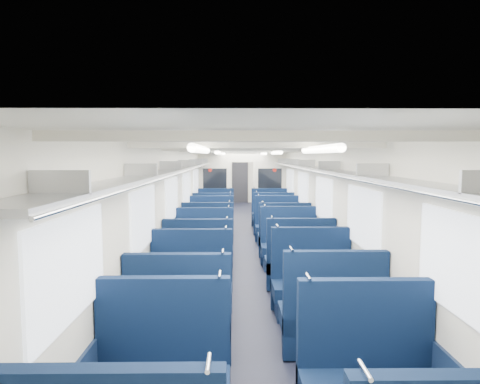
{
  "coord_description": "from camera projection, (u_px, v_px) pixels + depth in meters",
  "views": [
    {
      "loc": [
        -0.23,
        -10.32,
        2.2
      ],
      "look_at": [
        -0.09,
        1.23,
        1.18
      ],
      "focal_mm": 30.74,
      "sensor_mm": 36.0,
      "label": 1
    }
  ],
  "objects": [
    {
      "name": "seat_7",
      "position": [
        312.0,
        288.0,
        5.67
      ],
      "size": [
        1.11,
        0.61,
        1.23
      ],
      "color": "#0D2042",
      "rests_on": "floor"
    },
    {
      "name": "seat_4",
      "position": [
        180.0,
        325.0,
        4.43
      ],
      "size": [
        1.11,
        0.61,
        1.23
      ],
      "color": "#0D2042",
      "rests_on": "floor"
    },
    {
      "name": "seat_12",
      "position": [
        208.0,
        239.0,
        9.04
      ],
      "size": [
        1.11,
        0.61,
        1.23
      ],
      "color": "#0D2042",
      "rests_on": "floor"
    },
    {
      "name": "seat_10",
      "position": [
        204.0,
        251.0,
        7.84
      ],
      "size": [
        1.11,
        0.61,
        1.23
      ],
      "color": "#0D2042",
      "rests_on": "floor"
    },
    {
      "name": "floor",
      "position": [
        244.0,
        242.0,
        10.47
      ],
      "size": [
        2.8,
        18.0,
        0.01
      ],
      "primitive_type": "cube",
      "color": "black",
      "rests_on": "ground"
    },
    {
      "name": "seat_5",
      "position": [
        331.0,
        320.0,
        4.55
      ],
      "size": [
        1.11,
        0.61,
        1.23
      ],
      "color": "#0D2042",
      "rests_on": "floor"
    },
    {
      "name": "end_door",
      "position": [
        240.0,
        181.0,
        19.29
      ],
      "size": [
        0.75,
        0.06,
        2.0
      ],
      "primitive_type": "cube",
      "color": "black",
      "rests_on": "floor"
    },
    {
      "name": "seat_15",
      "position": [
        277.0,
        229.0,
        10.28
      ],
      "size": [
        1.11,
        0.61,
        1.23
      ],
      "color": "#0D2042",
      "rests_on": "floor"
    },
    {
      "name": "seat_8",
      "position": [
        199.0,
        267.0,
        6.72
      ],
      "size": [
        1.11,
        0.61,
        1.23
      ],
      "color": "#0D2042",
      "rests_on": "floor"
    },
    {
      "name": "ceiling_fittings",
      "position": [
        245.0,
        152.0,
        10.01
      ],
      "size": [
        2.7,
        16.06,
        0.11
      ],
      "color": "silver",
      "rests_on": "ceiling"
    },
    {
      "name": "luggage_rack_right",
      "position": [
        292.0,
        165.0,
        10.31
      ],
      "size": [
        0.36,
        17.4,
        0.18
      ],
      "color": "#B2B5BA",
      "rests_on": "wall_right"
    },
    {
      "name": "dado_left",
      "position": [
        190.0,
        229.0,
        10.43
      ],
      "size": [
        0.03,
        17.9,
        0.7
      ],
      "primitive_type": "cube",
      "color": "#101D37",
      "rests_on": "floor"
    },
    {
      "name": "dado_right",
      "position": [
        298.0,
        229.0,
        10.46
      ],
      "size": [
        0.03,
        17.9,
        0.7
      ],
      "primitive_type": "cube",
      "color": "#101D37",
      "rests_on": "floor"
    },
    {
      "name": "seat_6",
      "position": [
        191.0,
        291.0,
        5.53
      ],
      "size": [
        1.11,
        0.61,
        1.23
      ],
      "color": "#0D2042",
      "rests_on": "floor"
    },
    {
      "name": "seat_18",
      "position": [
        216.0,
        216.0,
        12.51
      ],
      "size": [
        1.11,
        0.61,
        1.23
      ],
      "color": "#0D2042",
      "rests_on": "floor"
    },
    {
      "name": "seat_9",
      "position": [
        299.0,
        266.0,
        6.8
      ],
      "size": [
        1.11,
        0.61,
        1.23
      ],
      "color": "#0D2042",
      "rests_on": "floor"
    },
    {
      "name": "windows",
      "position": [
        245.0,
        188.0,
        9.89
      ],
      "size": [
        2.78,
        15.6,
        0.75
      ],
      "color": "white",
      "rests_on": "wall_left"
    },
    {
      "name": "ceiling",
      "position": [
        244.0,
        150.0,
        10.27
      ],
      "size": [
        2.8,
        18.0,
        0.01
      ],
      "primitive_type": "cube",
      "color": "white",
      "rests_on": "wall_left"
    },
    {
      "name": "seat_2",
      "position": [
        161.0,
        383.0,
        3.3
      ],
      "size": [
        1.11,
        0.61,
        1.23
      ],
      "color": "#0D2042",
      "rests_on": "floor"
    },
    {
      "name": "seat_17",
      "position": [
        273.0,
        221.0,
        11.46
      ],
      "size": [
        1.11,
        0.61,
        1.23
      ],
      "color": "#0D2042",
      "rests_on": "floor"
    },
    {
      "name": "wall_right",
      "position": [
        299.0,
        196.0,
        10.39
      ],
      "size": [
        0.02,
        18.0,
        2.35
      ],
      "primitive_type": "cube",
      "color": "silver",
      "rests_on": "floor"
    },
    {
      "name": "wall_far",
      "position": [
        240.0,
        178.0,
        19.33
      ],
      "size": [
        2.8,
        0.02,
        2.35
      ],
      "primitive_type": "cube",
      "color": "silver",
      "rests_on": "floor"
    },
    {
      "name": "seat_19",
      "position": [
        270.0,
        215.0,
        12.55
      ],
      "size": [
        1.11,
        0.61,
        1.23
      ],
      "color": "#0D2042",
      "rests_on": "floor"
    },
    {
      "name": "bulkhead",
      "position": [
        242.0,
        186.0,
        13.12
      ],
      "size": [
        2.8,
        0.1,
        2.35
      ],
      "color": "silver",
      "rests_on": "floor"
    },
    {
      "name": "luggage_rack_left",
      "position": [
        196.0,
        165.0,
        10.28
      ],
      "size": [
        0.36,
        17.4,
        0.18
      ],
      "color": "#B2B5BA",
      "rests_on": "wall_left"
    },
    {
      "name": "seat_14",
      "position": [
        211.0,
        229.0,
        10.19
      ],
      "size": [
        1.11,
        0.61,
        1.23
      ],
      "color": "#0D2042",
      "rests_on": "floor"
    },
    {
      "name": "seat_13",
      "position": [
        284.0,
        239.0,
        8.96
      ],
      "size": [
        1.11,
        0.61,
        1.23
      ],
      "color": "#0D2042",
      "rests_on": "floor"
    },
    {
      "name": "wall_left",
      "position": [
        189.0,
        197.0,
        10.35
      ],
      "size": [
        0.02,
        18.0,
        2.35
      ],
      "primitive_type": "cube",
      "color": "silver",
      "rests_on": "floor"
    },
    {
      "name": "seat_11",
      "position": [
        289.0,
        249.0,
        8.06
      ],
      "size": [
        1.11,
        0.61,
        1.23
      ],
      "color": "#0D2042",
      "rests_on": "floor"
    },
    {
      "name": "seat_16",
      "position": [
        213.0,
        222.0,
        11.29
      ],
      "size": [
        1.11,
        0.61,
        1.23
      ],
      "color": "#0D2042",
      "rests_on": "floor"
    }
  ]
}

